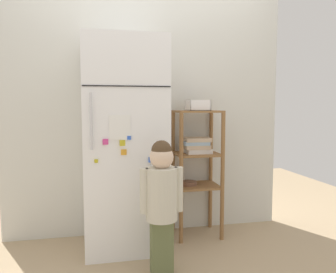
% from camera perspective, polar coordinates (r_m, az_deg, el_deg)
% --- Properties ---
extents(ground_plane, '(6.00, 6.00, 0.00)m').
position_cam_1_polar(ground_plane, '(3.04, -2.42, -17.94)').
color(ground_plane, tan).
extents(kitchen_wall_back, '(2.61, 0.03, 2.25)m').
position_cam_1_polar(kitchen_wall_back, '(3.13, -3.55, 3.89)').
color(kitchen_wall_back, silver).
rests_on(kitchen_wall_back, ground).
extents(refrigerator, '(0.67, 0.61, 1.75)m').
position_cam_1_polar(refrigerator, '(2.80, -7.40, -1.42)').
color(refrigerator, white).
rests_on(refrigerator, ground).
extents(child_standing, '(0.31, 0.23, 0.96)m').
position_cam_1_polar(child_standing, '(2.38, -1.11, -9.74)').
color(child_standing, '#636C43').
rests_on(child_standing, ground).
extents(pantry_shelf_unit, '(0.41, 0.35, 1.16)m').
position_cam_1_polar(pantry_shelf_unit, '(3.06, 4.91, -3.53)').
color(pantry_shelf_unit, olive).
rests_on(pantry_shelf_unit, ground).
extents(fruit_bin, '(0.19, 0.18, 0.09)m').
position_cam_1_polar(fruit_bin, '(3.01, 4.97, 5.15)').
color(fruit_bin, white).
rests_on(fruit_bin, pantry_shelf_unit).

